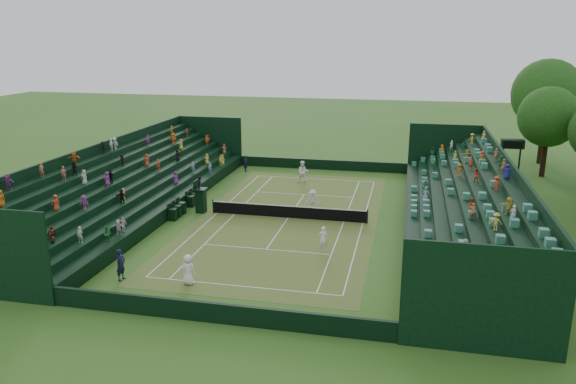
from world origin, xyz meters
name	(u,v)px	position (x,y,z in m)	size (l,w,h in m)	color
ground	(288,218)	(0.00, 0.00, 0.00)	(160.00, 160.00, 0.00)	#33601E
court_surface	(288,218)	(0.00, 0.00, 0.01)	(12.97, 26.77, 0.01)	#3F7125
perimeter_wall_north	(322,164)	(0.00, 15.88, 0.50)	(17.17, 0.20, 1.00)	black
perimeter_wall_south	(215,313)	(0.00, -15.88, 0.50)	(17.17, 0.20, 1.00)	black
perimeter_wall_east	(406,220)	(8.48, 0.00, 0.50)	(0.20, 31.77, 1.00)	black
perimeter_wall_west	(180,204)	(-8.48, 0.00, 0.50)	(0.20, 31.77, 1.00)	black
north_grandstand	(469,209)	(12.66, 0.00, 1.55)	(6.60, 32.00, 4.90)	black
south_grandstand	(128,188)	(-12.66, 0.00, 1.55)	(6.60, 32.00, 4.90)	black
tennis_net	(288,211)	(0.00, 0.00, 0.53)	(11.67, 0.10, 1.06)	black
scoreboard_tower	(512,145)	(17.75, 16.00, 3.14)	(2.00, 1.00, 3.70)	black
umpire_chair	(201,197)	(-6.76, 0.01, 1.18)	(0.88, 0.88, 2.77)	black
courtside_chairs	(186,204)	(-8.09, 0.26, 0.48)	(0.58, 5.55, 1.26)	black
player_near_west	(188,270)	(-2.82, -12.21, 0.85)	(0.83, 0.54, 1.70)	white
player_near_east	(323,239)	(3.52, -5.93, 0.82)	(0.60, 0.39, 1.64)	white
player_far_west	(303,172)	(-0.84, 10.26, 1.02)	(0.99, 0.77, 2.03)	white
player_far_east	(313,200)	(1.46, 2.18, 0.83)	(1.07, 0.62, 1.66)	white
line_judge_north	(246,163)	(-7.19, 13.43, 0.80)	(0.58, 0.38, 1.60)	black
line_judge_south	(121,265)	(-6.65, -12.46, 0.90)	(0.65, 0.43, 1.79)	black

